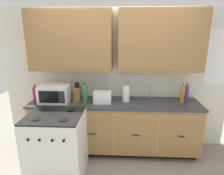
{
  "coord_description": "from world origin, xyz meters",
  "views": [
    {
      "loc": [
        0.11,
        -2.67,
        2.0
      ],
      "look_at": [
        -0.04,
        0.27,
        1.16
      ],
      "focal_mm": 30.67,
      "sensor_mm": 36.0,
      "label": 1
    }
  ],
  "objects_px": {
    "microwave": "(55,93)",
    "toaster": "(103,97)",
    "bottle_violet": "(187,92)",
    "bottle_green": "(85,93)",
    "bottle_red": "(35,93)",
    "paper_towel_roll": "(126,94)",
    "stove_range": "(57,145)",
    "knife_block": "(77,94)",
    "bottle_amber": "(182,94)"
  },
  "relations": [
    {
      "from": "microwave",
      "to": "toaster",
      "type": "xyz_separation_m",
      "value": [
        0.78,
        -0.02,
        -0.04
      ]
    },
    {
      "from": "bottle_violet",
      "to": "bottle_green",
      "type": "distance_m",
      "value": 1.67
    },
    {
      "from": "microwave",
      "to": "bottle_violet",
      "type": "height_order",
      "value": "bottle_violet"
    },
    {
      "from": "bottle_red",
      "to": "bottle_green",
      "type": "xyz_separation_m",
      "value": [
        0.82,
        0.01,
        0.02
      ]
    },
    {
      "from": "paper_towel_roll",
      "to": "stove_range",
      "type": "bearing_deg",
      "value": -146.43
    },
    {
      "from": "toaster",
      "to": "paper_towel_roll",
      "type": "relative_size",
      "value": 1.08
    },
    {
      "from": "toaster",
      "to": "knife_block",
      "type": "bearing_deg",
      "value": 166.13
    },
    {
      "from": "knife_block",
      "to": "bottle_amber",
      "type": "relative_size",
      "value": 0.97
    },
    {
      "from": "paper_towel_roll",
      "to": "bottle_violet",
      "type": "height_order",
      "value": "bottle_violet"
    },
    {
      "from": "microwave",
      "to": "paper_towel_roll",
      "type": "distance_m",
      "value": 1.16
    },
    {
      "from": "knife_block",
      "to": "bottle_red",
      "type": "xyz_separation_m",
      "value": [
        -0.67,
        -0.1,
        0.03
      ]
    },
    {
      "from": "stove_range",
      "to": "toaster",
      "type": "distance_m",
      "value": 0.99
    },
    {
      "from": "microwave",
      "to": "toaster",
      "type": "relative_size",
      "value": 1.71
    },
    {
      "from": "bottle_red",
      "to": "bottle_amber",
      "type": "height_order",
      "value": "bottle_amber"
    },
    {
      "from": "stove_range",
      "to": "bottle_green",
      "type": "distance_m",
      "value": 0.89
    },
    {
      "from": "stove_range",
      "to": "knife_block",
      "type": "distance_m",
      "value": 0.89
    },
    {
      "from": "stove_range",
      "to": "bottle_violet",
      "type": "xyz_separation_m",
      "value": [
        1.98,
        0.74,
        0.59
      ]
    },
    {
      "from": "knife_block",
      "to": "bottle_violet",
      "type": "bearing_deg",
      "value": 2.0
    },
    {
      "from": "toaster",
      "to": "knife_block",
      "type": "distance_m",
      "value": 0.45
    },
    {
      "from": "bottle_red",
      "to": "bottle_amber",
      "type": "xyz_separation_m",
      "value": [
        2.39,
        0.06,
        0.01
      ]
    },
    {
      "from": "microwave",
      "to": "knife_block",
      "type": "relative_size",
      "value": 1.55
    },
    {
      "from": "toaster",
      "to": "bottle_violet",
      "type": "xyz_separation_m",
      "value": [
        1.38,
        0.17,
        0.05
      ]
    },
    {
      "from": "stove_range",
      "to": "bottle_green",
      "type": "xyz_separation_m",
      "value": [
        0.32,
        0.58,
        0.6
      ]
    },
    {
      "from": "microwave",
      "to": "stove_range",
      "type": "bearing_deg",
      "value": -72.98
    },
    {
      "from": "bottle_amber",
      "to": "bottle_green",
      "type": "height_order",
      "value": "bottle_green"
    },
    {
      "from": "toaster",
      "to": "knife_block",
      "type": "height_order",
      "value": "knife_block"
    },
    {
      "from": "stove_range",
      "to": "bottle_red",
      "type": "relative_size",
      "value": 3.29
    },
    {
      "from": "toaster",
      "to": "bottle_violet",
      "type": "height_order",
      "value": "bottle_violet"
    },
    {
      "from": "paper_towel_roll",
      "to": "bottle_amber",
      "type": "relative_size",
      "value": 0.82
    },
    {
      "from": "microwave",
      "to": "bottle_green",
      "type": "height_order",
      "value": "bottle_green"
    },
    {
      "from": "toaster",
      "to": "bottle_red",
      "type": "distance_m",
      "value": 1.11
    },
    {
      "from": "stove_range",
      "to": "bottle_red",
      "type": "distance_m",
      "value": 0.96
    },
    {
      "from": "stove_range",
      "to": "bottle_amber",
      "type": "xyz_separation_m",
      "value": [
        1.88,
        0.63,
        0.6
      ]
    },
    {
      "from": "knife_block",
      "to": "paper_towel_roll",
      "type": "height_order",
      "value": "knife_block"
    },
    {
      "from": "paper_towel_roll",
      "to": "bottle_red",
      "type": "relative_size",
      "value": 0.9
    },
    {
      "from": "bottle_amber",
      "to": "bottle_green",
      "type": "xyz_separation_m",
      "value": [
        -1.57,
        -0.05,
        0.0
      ]
    },
    {
      "from": "stove_range",
      "to": "bottle_red",
      "type": "height_order",
      "value": "bottle_red"
    },
    {
      "from": "microwave",
      "to": "bottle_amber",
      "type": "height_order",
      "value": "bottle_amber"
    },
    {
      "from": "microwave",
      "to": "bottle_violet",
      "type": "distance_m",
      "value": 2.17
    },
    {
      "from": "bottle_violet",
      "to": "microwave",
      "type": "bearing_deg",
      "value": -175.97
    },
    {
      "from": "microwave",
      "to": "bottle_amber",
      "type": "relative_size",
      "value": 1.51
    },
    {
      "from": "stove_range",
      "to": "bottle_amber",
      "type": "bearing_deg",
      "value": 18.56
    },
    {
      "from": "microwave",
      "to": "bottle_violet",
      "type": "bearing_deg",
      "value": 4.03
    },
    {
      "from": "toaster",
      "to": "bottle_red",
      "type": "bearing_deg",
      "value": 179.72
    },
    {
      "from": "toaster",
      "to": "bottle_violet",
      "type": "distance_m",
      "value": 1.39
    },
    {
      "from": "knife_block",
      "to": "bottle_green",
      "type": "height_order",
      "value": "bottle_green"
    },
    {
      "from": "microwave",
      "to": "bottle_green",
      "type": "xyz_separation_m",
      "value": [
        0.5,
        -0.0,
        0.02
      ]
    },
    {
      "from": "paper_towel_roll",
      "to": "bottle_red",
      "type": "xyz_separation_m",
      "value": [
        -1.49,
        -0.08,
        0.01
      ]
    },
    {
      "from": "stove_range",
      "to": "paper_towel_roll",
      "type": "relative_size",
      "value": 3.65
    },
    {
      "from": "bottle_red",
      "to": "bottle_green",
      "type": "distance_m",
      "value": 0.82
    }
  ]
}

